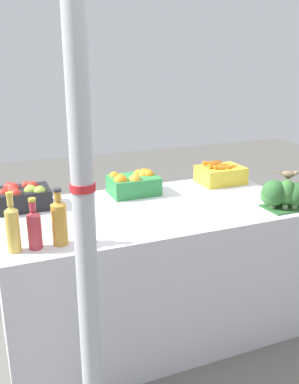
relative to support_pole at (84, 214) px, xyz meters
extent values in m
plane|color=#605E59|center=(0.56, 0.69, -1.12)|extent=(10.00, 10.00, 0.00)
cube|color=silver|center=(0.56, 0.69, -0.71)|extent=(1.77, 0.89, 0.84)
cylinder|color=#B7BABF|center=(0.00, 0.00, 0.00)|extent=(0.09, 0.09, 2.24)
cylinder|color=red|center=(0.00, 0.00, 0.11)|extent=(0.10, 0.10, 0.03)
cube|color=black|center=(-0.13, 0.98, -0.23)|extent=(0.31, 0.23, 0.12)
sphere|color=red|center=(-0.20, 1.04, -0.17)|extent=(0.07, 0.07, 0.07)
sphere|color=red|center=(-0.07, 1.03, -0.18)|extent=(0.08, 0.08, 0.08)
sphere|color=#9EBC42|center=(-0.04, 0.91, -0.18)|extent=(0.07, 0.07, 0.07)
sphere|color=red|center=(-0.19, 0.96, -0.18)|extent=(0.06, 0.06, 0.06)
sphere|color=red|center=(-0.18, 0.90, -0.17)|extent=(0.06, 0.06, 0.06)
sphere|color=#9EBC42|center=(-0.09, 0.94, -0.18)|extent=(0.08, 0.08, 0.08)
sphere|color=red|center=(-0.10, 1.05, -0.18)|extent=(0.06, 0.06, 0.06)
sphere|color=red|center=(-0.24, 0.95, -0.18)|extent=(0.07, 0.07, 0.07)
sphere|color=red|center=(-0.19, 0.99, -0.18)|extent=(0.07, 0.07, 0.07)
sphere|color=red|center=(-0.18, 1.02, -0.17)|extent=(0.07, 0.07, 0.07)
cube|color=#2D8442|center=(0.57, 0.98, -0.23)|extent=(0.31, 0.23, 0.12)
sphere|color=orange|center=(0.66, 1.02, -0.17)|extent=(0.08, 0.08, 0.08)
sphere|color=orange|center=(0.46, 0.93, -0.17)|extent=(0.08, 0.08, 0.08)
sphere|color=orange|center=(0.65, 1.02, -0.18)|extent=(0.09, 0.09, 0.09)
sphere|color=orange|center=(0.46, 1.05, -0.18)|extent=(0.07, 0.07, 0.07)
sphere|color=orange|center=(0.64, 1.00, -0.18)|extent=(0.07, 0.07, 0.07)
sphere|color=orange|center=(0.62, 1.04, -0.18)|extent=(0.07, 0.07, 0.07)
sphere|color=orange|center=(0.67, 0.99, -0.18)|extent=(0.08, 0.08, 0.08)
sphere|color=orange|center=(0.55, 0.92, -0.18)|extent=(0.08, 0.08, 0.08)
cube|color=gold|center=(1.22, 0.98, -0.23)|extent=(0.31, 0.23, 0.12)
cone|color=orange|center=(1.24, 1.07, -0.15)|extent=(0.13, 0.06, 0.03)
cone|color=orange|center=(1.19, 1.05, -0.15)|extent=(0.15, 0.05, 0.03)
cone|color=orange|center=(1.30, 0.94, -0.16)|extent=(0.12, 0.05, 0.03)
cone|color=orange|center=(1.19, 0.97, -0.16)|extent=(0.16, 0.03, 0.03)
cone|color=orange|center=(1.23, 0.91, -0.16)|extent=(0.14, 0.07, 0.03)
cone|color=orange|center=(1.26, 0.99, -0.16)|extent=(0.13, 0.04, 0.02)
cone|color=orange|center=(1.21, 1.03, -0.16)|extent=(0.15, 0.07, 0.03)
cone|color=orange|center=(1.23, 1.01, -0.16)|extent=(0.13, 0.03, 0.02)
cone|color=orange|center=(1.22, 0.94, -0.16)|extent=(0.16, 0.03, 0.03)
cone|color=orange|center=(1.20, 1.01, -0.15)|extent=(0.15, 0.08, 0.03)
cube|color=#2D602D|center=(1.29, 0.39, -0.28)|extent=(0.22, 0.18, 0.01)
ellipsoid|color=#2D602D|center=(1.22, 0.40, -0.18)|extent=(0.14, 0.14, 0.15)
cylinder|color=#B2C693|center=(1.22, 0.40, -0.27)|extent=(0.03, 0.03, 0.02)
ellipsoid|color=#387033|center=(1.29, 0.36, -0.18)|extent=(0.10, 0.10, 0.15)
cylinder|color=#B2C693|center=(1.29, 0.36, -0.27)|extent=(0.03, 0.03, 0.02)
ellipsoid|color=#427F3D|center=(1.33, 0.43, -0.21)|extent=(0.12, 0.12, 0.14)
cylinder|color=#B2C693|center=(1.33, 0.43, -0.27)|extent=(0.03, 0.03, 0.02)
ellipsoid|color=#387033|center=(1.23, 0.41, -0.21)|extent=(0.14, 0.14, 0.13)
cylinder|color=#B2C693|center=(1.23, 0.41, -0.27)|extent=(0.03, 0.03, 0.02)
ellipsoid|color=#2D602D|center=(1.34, 0.35, -0.19)|extent=(0.13, 0.13, 0.14)
cylinder|color=#B2C693|center=(1.34, 0.35, -0.27)|extent=(0.03, 0.03, 0.02)
cylinder|color=gold|center=(-0.24, 0.39, -0.19)|extent=(0.06, 0.06, 0.20)
cone|color=gold|center=(-0.24, 0.39, -0.07)|extent=(0.06, 0.06, 0.02)
cylinder|color=gold|center=(-0.24, 0.39, -0.04)|extent=(0.03, 0.03, 0.05)
cylinder|color=gold|center=(-0.24, 0.39, -0.01)|extent=(0.03, 0.03, 0.01)
cylinder|color=#B2333D|center=(-0.15, 0.39, -0.21)|extent=(0.07, 0.07, 0.16)
cone|color=#B2333D|center=(-0.15, 0.39, -0.11)|extent=(0.07, 0.07, 0.02)
cylinder|color=#B2333D|center=(-0.15, 0.39, -0.08)|extent=(0.03, 0.03, 0.05)
cylinder|color=gold|center=(-0.15, 0.39, -0.05)|extent=(0.03, 0.03, 0.01)
cylinder|color=gold|center=(-0.03, 0.39, -0.19)|extent=(0.08, 0.08, 0.20)
cone|color=gold|center=(-0.03, 0.39, -0.08)|extent=(0.08, 0.08, 0.02)
cylinder|color=gold|center=(-0.03, 0.39, -0.04)|extent=(0.03, 0.03, 0.04)
cylinder|color=#2D2D33|center=(-0.03, 0.39, -0.01)|extent=(0.04, 0.04, 0.01)
cube|color=#4C3D2D|center=(1.30, 0.39, -0.10)|extent=(0.02, 0.02, 0.01)
ellipsoid|color=#7A664C|center=(1.30, 0.39, -0.08)|extent=(0.08, 0.07, 0.04)
sphere|color=#897556|center=(1.34, 0.36, -0.07)|extent=(0.03, 0.03, 0.03)
cone|color=#4C3D28|center=(1.34, 0.35, -0.07)|extent=(0.02, 0.02, 0.01)
cube|color=#7A664C|center=(1.26, 0.42, -0.08)|extent=(0.04, 0.04, 0.01)
camera|label=1|loc=(-0.35, -1.51, 0.59)|focal=40.00mm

